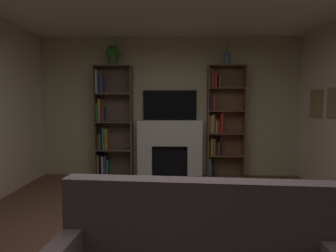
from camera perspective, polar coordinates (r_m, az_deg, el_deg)
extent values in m
plane|color=brown|center=(3.01, -0.50, -24.01)|extent=(6.92, 6.92, 0.00)
cube|color=#BAAF86|center=(5.55, 0.38, 3.84)|extent=(5.14, 0.06, 2.70)
cube|color=olive|center=(4.97, 30.39, 4.10)|extent=(0.03, 0.30, 0.45)
cube|color=#5A5EA7|center=(4.96, 30.29, 4.10)|extent=(0.01, 0.24, 0.39)
cube|color=olive|center=(5.41, 27.79, 4.05)|extent=(0.03, 0.40, 0.47)
cube|color=teal|center=(5.41, 27.70, 4.05)|extent=(0.01, 0.34, 0.41)
cube|color=white|center=(5.57, -4.67, -7.04)|extent=(0.28, 0.20, 0.60)
cube|color=white|center=(5.55, 5.39, -7.07)|extent=(0.28, 0.20, 0.60)
cube|color=white|center=(5.45, 0.36, -1.44)|extent=(1.25, 0.20, 0.49)
cube|color=black|center=(5.60, 0.36, -6.96)|extent=(0.69, 0.08, 0.60)
cube|color=#5E5B51|center=(5.36, 0.31, -10.64)|extent=(1.35, 0.30, 0.03)
cube|color=black|center=(5.49, 0.37, 4.24)|extent=(1.03, 0.06, 0.57)
cube|color=brown|center=(5.57, -14.30, 0.79)|extent=(0.02, 0.31, 2.13)
cube|color=brown|center=(5.43, -7.33, 0.80)|extent=(0.02, 0.31, 2.13)
cube|color=brown|center=(5.64, -10.54, 0.91)|extent=(0.70, 0.02, 2.13)
cube|color=brown|center=(5.67, -10.68, -9.93)|extent=(0.67, 0.31, 0.02)
cube|color=#A08B3B|center=(5.71, -13.74, -7.63)|extent=(0.02, 0.22, 0.41)
cube|color=black|center=(5.71, -13.29, -7.45)|extent=(0.03, 0.20, 0.45)
cube|color=beige|center=(5.70, -12.87, -7.79)|extent=(0.03, 0.22, 0.39)
cube|color=#344287|center=(5.68, -12.41, -7.71)|extent=(0.02, 0.23, 0.41)
cube|color=#2B7A52|center=(5.67, -11.98, -8.19)|extent=(0.03, 0.24, 0.32)
cube|color=brown|center=(5.56, -10.77, -4.70)|extent=(0.67, 0.31, 0.02)
cube|color=red|center=(5.65, -13.78, -3.10)|extent=(0.03, 0.19, 0.27)
cube|color=#34783E|center=(5.62, -13.37, -2.95)|extent=(0.03, 0.23, 0.31)
cube|color=navy|center=(5.62, -12.95, -2.53)|extent=(0.03, 0.18, 0.39)
cube|color=#3A7149|center=(5.57, -12.65, -2.41)|extent=(0.04, 0.26, 0.42)
cube|color=olive|center=(5.56, -12.16, -2.54)|extent=(0.04, 0.26, 0.40)
cube|color=brown|center=(5.49, -10.86, 0.80)|extent=(0.67, 0.31, 0.02)
cube|color=#276352|center=(5.56, -13.93, 2.67)|extent=(0.04, 0.26, 0.35)
cube|color=#A57525|center=(5.56, -13.45, 3.12)|extent=(0.04, 0.24, 0.43)
cube|color=#5D3663|center=(5.56, -12.83, 2.35)|extent=(0.04, 0.21, 0.28)
cube|color=brown|center=(5.48, -10.95, 6.37)|extent=(0.67, 0.31, 0.02)
cube|color=beige|center=(5.59, -14.05, 8.66)|extent=(0.03, 0.23, 0.45)
cube|color=navy|center=(5.59, -13.54, 8.11)|extent=(0.03, 0.19, 0.34)
cube|color=#5A4073|center=(5.57, -13.09, 8.32)|extent=(0.04, 0.20, 0.37)
cube|color=brown|center=(5.52, -11.04, 11.82)|extent=(0.67, 0.31, 0.02)
cube|color=brown|center=(5.43, 8.03, 0.79)|extent=(0.02, 0.27, 2.13)
cube|color=brown|center=(5.55, 15.05, 0.76)|extent=(0.02, 0.27, 2.13)
cube|color=brown|center=(5.61, 11.35, 0.87)|extent=(0.70, 0.02, 2.13)
cube|color=brown|center=(5.66, 11.39, -9.97)|extent=(0.67, 0.27, 0.02)
cube|color=#3B7B51|center=(5.57, 8.33, -8.19)|extent=(0.04, 0.23, 0.35)
cube|color=#54327B|center=(5.62, 8.72, -8.63)|extent=(0.03, 0.16, 0.25)
cube|color=black|center=(5.63, 9.15, -8.48)|extent=(0.03, 0.15, 0.27)
cube|color=brown|center=(5.56, 11.47, -5.81)|extent=(0.67, 0.27, 0.02)
cube|color=olive|center=(5.53, 8.24, -4.40)|extent=(0.02, 0.16, 0.25)
cube|color=olive|center=(5.50, 8.73, -4.09)|extent=(0.04, 0.22, 0.32)
cube|color=#976040|center=(5.52, 9.22, -4.13)|extent=(0.03, 0.19, 0.31)
cube|color=black|center=(5.54, 9.60, -4.53)|extent=(0.03, 0.18, 0.23)
cube|color=#B32D33|center=(5.52, 10.04, -4.47)|extent=(0.04, 0.22, 0.25)
cube|color=#272727|center=(5.56, 10.47, -3.95)|extent=(0.02, 0.15, 0.34)
cube|color=brown|center=(5.50, 11.54, -1.44)|extent=(0.67, 0.27, 0.02)
cube|color=olive|center=(5.45, 8.40, 0.40)|extent=(0.04, 0.20, 0.33)
cube|color=beige|center=(5.47, 8.79, 0.46)|extent=(0.02, 0.18, 0.34)
cube|color=olive|center=(5.48, 9.16, 0.47)|extent=(0.04, 0.18, 0.34)
cube|color=beige|center=(5.50, 9.64, -0.06)|extent=(0.02, 0.15, 0.24)
cube|color=#B03834|center=(5.51, 10.04, -0.16)|extent=(0.04, 0.16, 0.22)
cube|color=#B22D1C|center=(5.48, 10.66, 0.58)|extent=(0.04, 0.21, 0.37)
cube|color=brown|center=(5.47, 11.62, 3.01)|extent=(0.67, 0.27, 0.02)
cube|color=black|center=(5.45, 8.36, 4.47)|extent=(0.02, 0.18, 0.25)
cube|color=#66297A|center=(5.46, 8.68, 4.48)|extent=(0.03, 0.17, 0.26)
cube|color=#AC372C|center=(5.46, 9.21, 4.44)|extent=(0.04, 0.18, 0.25)
cube|color=brown|center=(5.47, 11.70, 7.48)|extent=(0.67, 0.27, 0.02)
cube|color=#306B4E|center=(5.45, 8.46, 9.50)|extent=(0.03, 0.21, 0.36)
cube|color=#BC322A|center=(5.45, 8.92, 9.35)|extent=(0.03, 0.23, 0.33)
cube|color=red|center=(5.45, 9.44, 9.11)|extent=(0.04, 0.22, 0.28)
cube|color=black|center=(5.49, 9.83, 8.91)|extent=(0.03, 0.15, 0.25)
cube|color=#96632A|center=(5.49, 10.28, 8.77)|extent=(0.03, 0.17, 0.23)
cube|color=brown|center=(5.51, 11.78, 11.82)|extent=(0.67, 0.27, 0.02)
cylinder|color=#525B4C|center=(5.54, -11.04, 12.61)|extent=(0.14, 0.14, 0.14)
sphere|color=#327526|center=(5.56, -11.07, 14.36)|extent=(0.26, 0.26, 0.26)
cylinder|color=teal|center=(5.51, 11.83, 13.09)|extent=(0.11, 0.11, 0.22)
cylinder|color=#4C7F3F|center=(5.55, 11.97, 15.14)|extent=(0.01, 0.01, 0.18)
sphere|color=#D45A97|center=(5.57, 11.98, 16.05)|extent=(0.05, 0.05, 0.05)
cylinder|color=#4C7F3F|center=(5.55, 11.84, 14.99)|extent=(0.01, 0.01, 0.15)
sphere|color=#D45A97|center=(5.56, 11.85, 15.75)|extent=(0.04, 0.04, 0.04)
cube|color=slate|center=(2.04, 5.78, -17.63)|extent=(1.85, 0.30, 0.51)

